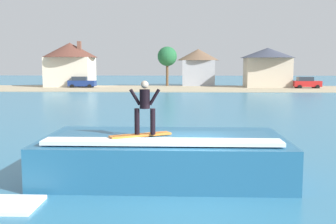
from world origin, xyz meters
TOP-DOWN VIEW (x-y plane):
  - ground_plane at (0.00, 0.00)m, footprint 260.00×260.00m
  - wave_crest at (-0.78, 1.30)m, footprint 7.94×4.37m
  - surfboard at (-1.49, 0.57)m, footprint 1.93×1.26m
  - surfer at (-1.34, 0.52)m, footprint 0.97×0.32m
  - shoreline_bank at (0.00, 50.97)m, footprint 120.00×16.17m
  - car_near_shore at (-16.52, 52.48)m, footprint 4.32×2.07m
  - car_far_shore at (19.08, 52.15)m, footprint 4.19×2.11m
  - house_with_chimney at (-19.18, 55.64)m, footprint 9.15×9.15m
  - house_gabled_white at (13.49, 54.88)m, footprint 8.84×8.84m
  - house_small_cottage at (2.42, 60.45)m, footprint 7.48×7.48m
  - tree_tall_bare at (-2.98, 58.07)m, footprint 3.34×3.34m

SIDE VIEW (x-z plane):
  - ground_plane at x=0.00m, z-range 0.00..0.00m
  - shoreline_bank at x=0.00m, z-range 0.00..0.10m
  - wave_crest at x=-0.78m, z-range -0.04..1.44m
  - car_far_shore at x=19.08m, z-range 0.02..1.88m
  - car_near_shore at x=-16.52m, z-range 0.02..1.88m
  - surfboard at x=-1.49m, z-range 1.48..1.54m
  - surfer at x=-1.34m, z-range 1.64..3.32m
  - house_small_cottage at x=2.42m, z-range 0.39..6.90m
  - house_gabled_white at x=13.49m, z-range 0.55..7.02m
  - house_with_chimney at x=-19.18m, z-range 0.43..8.01m
  - tree_tall_bare at x=-2.98m, z-range 1.69..8.53m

